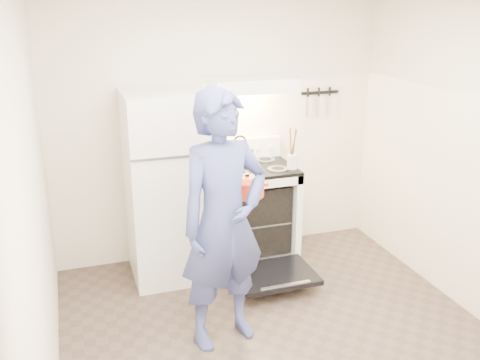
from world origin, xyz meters
name	(u,v)px	position (x,y,z in m)	size (l,w,h in m)	color
floor	(290,351)	(0.00, 0.00, 0.00)	(3.60, 3.60, 0.00)	#4F3E35
back_wall	(219,129)	(0.00, 1.80, 1.25)	(3.20, 0.02, 2.50)	beige
refrigerator	(168,187)	(-0.58, 1.45, 0.85)	(0.70, 0.70, 1.70)	white
stove_body	(252,215)	(0.23, 1.48, 0.46)	(0.76, 0.65, 0.92)	white
cooktop	(252,168)	(0.23, 1.48, 0.94)	(0.76, 0.65, 0.03)	black
backsplash	(243,149)	(0.23, 1.76, 1.05)	(0.76, 0.07, 0.20)	white
oven_door	(274,275)	(0.23, 0.88, 0.12)	(0.70, 0.54, 0.04)	black
oven_rack	(252,217)	(0.23, 1.48, 0.44)	(0.60, 0.52, 0.01)	slate
range_hood	(250,84)	(0.23, 1.55, 1.71)	(0.76, 0.50, 0.12)	white
knife_strip	(320,93)	(1.05, 1.79, 1.55)	(0.40, 0.02, 0.03)	black
pizza_stone	(243,215)	(0.15, 1.51, 0.45)	(0.31, 0.31, 0.02)	#8A6748
tea_kettle	(240,150)	(0.13, 1.56, 1.09)	(0.23, 0.19, 0.29)	#B3B3B8
utensil_jar	(292,162)	(0.52, 1.22, 1.05)	(0.09, 0.09, 0.13)	silver
person	(224,222)	(-0.40, 0.32, 0.94)	(0.69, 0.45, 1.89)	#38457F
dutch_oven	(247,188)	(-0.10, 0.69, 1.04)	(0.34, 0.27, 0.22)	red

